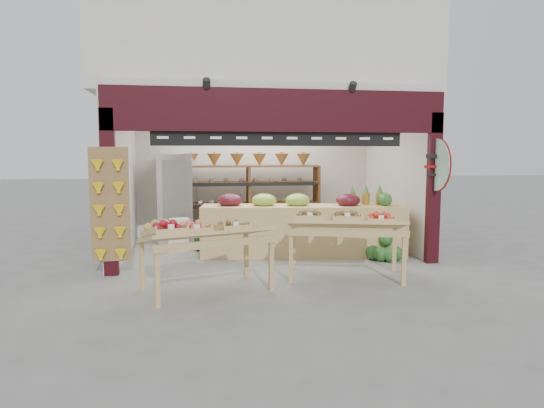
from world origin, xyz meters
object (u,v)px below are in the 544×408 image
(refrigerator, at_px, (178,198))
(cardboard_stack, at_px, (189,238))
(watermelon_pile, at_px, (384,251))
(mid_counter, at_px, (302,228))
(back_shelving, at_px, (248,186))
(display_table_left, at_px, (196,233))
(display_table_right, at_px, (341,222))

(refrigerator, height_order, cardboard_stack, refrigerator)
(refrigerator, bearing_deg, watermelon_pile, -24.26)
(cardboard_stack, height_order, mid_counter, mid_counter)
(cardboard_stack, relative_size, watermelon_pile, 1.57)
(back_shelving, distance_m, mid_counter, 2.07)
(watermelon_pile, bearing_deg, back_shelving, 133.00)
(cardboard_stack, bearing_deg, watermelon_pile, -23.57)
(display_table_left, bearing_deg, mid_counter, 46.78)
(back_shelving, relative_size, cardboard_stack, 3.11)
(display_table_left, bearing_deg, refrigerator, 95.21)
(cardboard_stack, relative_size, mid_counter, 0.26)
(back_shelving, distance_m, refrigerator, 1.57)
(refrigerator, xyz_separation_m, display_table_left, (0.37, -4.02, -0.13))
(mid_counter, bearing_deg, display_table_left, -133.22)
(display_table_left, bearing_deg, cardboard_stack, 92.47)
(cardboard_stack, height_order, watermelon_pile, cardboard_stack)
(refrigerator, distance_m, mid_counter, 3.06)
(display_table_left, distance_m, watermelon_pile, 3.79)
(refrigerator, xyz_separation_m, cardboard_stack, (0.24, -0.97, -0.73))
(back_shelving, relative_size, display_table_right, 1.60)
(display_table_left, xyz_separation_m, display_table_right, (2.26, 0.48, 0.04))
(refrigerator, bearing_deg, back_shelving, 4.82)
(refrigerator, distance_m, display_table_left, 4.04)
(refrigerator, xyz_separation_m, display_table_right, (2.62, -3.54, -0.09))
(back_shelving, xyz_separation_m, watermelon_pile, (2.23, -2.40, -1.06))
(mid_counter, height_order, display_table_right, mid_counter)
(mid_counter, height_order, display_table_left, mid_counter)
(refrigerator, distance_m, display_table_right, 4.41)
(back_shelving, height_order, display_table_left, back_shelving)
(cardboard_stack, distance_m, mid_counter, 2.34)
(cardboard_stack, xyz_separation_m, display_table_right, (2.39, -2.57, 0.64))
(cardboard_stack, relative_size, display_table_right, 0.52)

